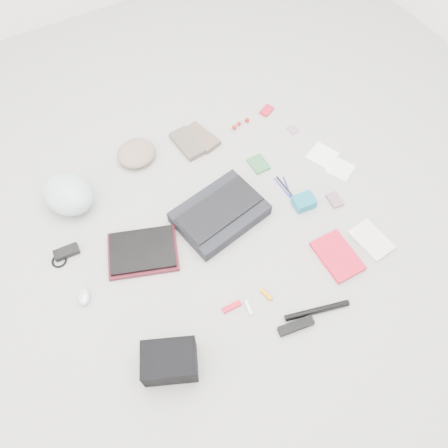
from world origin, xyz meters
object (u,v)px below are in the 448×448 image
messenger_bag (220,214)px  laptop (142,250)px  camera_bag (170,362)px  accordion_wallet (304,202)px  bike_helmet (68,194)px  book_red (337,256)px

messenger_bag → laptop: 0.42m
camera_bag → accordion_wallet: camera_bag is taller
laptop → accordion_wallet: size_ratio=2.88×
messenger_bag → bike_helmet: bike_helmet is taller
messenger_bag → laptop: messenger_bag is taller
bike_helmet → camera_bag: 0.99m
laptop → bike_helmet: bearing=134.2°
laptop → messenger_bag: bearing=19.5°
camera_bag → messenger_bag: bearing=69.4°
messenger_bag → bike_helmet: 0.76m
bike_helmet → camera_bag: bearing=-106.7°
bike_helmet → book_red: 1.35m
book_red → accordion_wallet: (0.03, 0.33, 0.01)m
messenger_bag → camera_bag: 0.75m
laptop → camera_bag: size_ratio=1.38×
messenger_bag → book_red: messenger_bag is taller
messenger_bag → laptop: size_ratio=1.40×
messenger_bag → book_red: (0.37, -0.47, -0.02)m
laptop → bike_helmet: size_ratio=1.09×
messenger_bag → accordion_wallet: size_ratio=4.04×
accordion_wallet → laptop: bearing=175.8°
messenger_bag → bike_helmet: (-0.61, 0.45, 0.05)m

